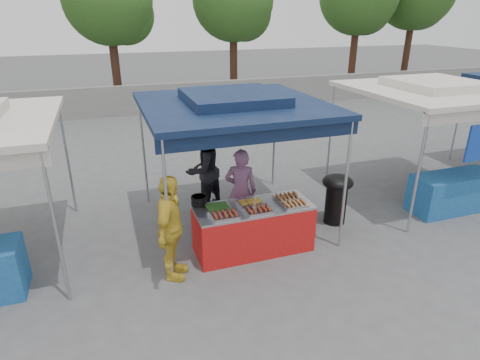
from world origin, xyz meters
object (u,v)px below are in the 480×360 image
object	(u,v)px
cooking_pot	(199,200)
helper_man	(202,170)
wok_burner	(337,195)
vendor_woman	(241,191)
vendor_table	(253,228)
customer_person	(171,229)

from	to	relation	value
cooking_pot	helper_man	distance (m)	1.50
wok_burner	vendor_woman	xyz separation A→B (m)	(-1.87, 0.32, 0.22)
cooking_pot	wok_burner	xyz separation A→B (m)	(2.75, 0.07, -0.33)
vendor_table	customer_person	xyz separation A→B (m)	(-1.46, -0.33, 0.43)
customer_person	helper_man	bearing A→B (deg)	-2.11
cooking_pot	vendor_woman	size ratio (longest dim) A/B	0.16
vendor_table	customer_person	distance (m)	1.56
wok_burner	helper_man	distance (m)	2.72
cooking_pot	vendor_woman	xyz separation A→B (m)	(0.88, 0.39, -0.11)
cooking_pot	wok_burner	world-z (taller)	same
vendor_table	wok_burner	distance (m)	1.95
wok_burner	helper_man	world-z (taller)	helper_man
vendor_table	customer_person	size ratio (longest dim) A/B	1.17
vendor_woman	customer_person	xyz separation A→B (m)	(-1.49, -1.07, 0.04)
wok_burner	helper_man	size ratio (longest dim) A/B	0.55
vendor_woman	vendor_table	bearing A→B (deg)	110.36
helper_man	vendor_table	bearing A→B (deg)	68.24
cooking_pot	helper_man	xyz separation A→B (m)	(0.42, 1.44, -0.02)
helper_man	customer_person	size ratio (longest dim) A/B	1.07
vendor_table	cooking_pot	xyz separation A→B (m)	(-0.86, 0.35, 0.50)
wok_burner	customer_person	xyz separation A→B (m)	(-3.36, -0.74, 0.26)
vendor_table	helper_man	xyz separation A→B (m)	(-0.44, 1.79, 0.49)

